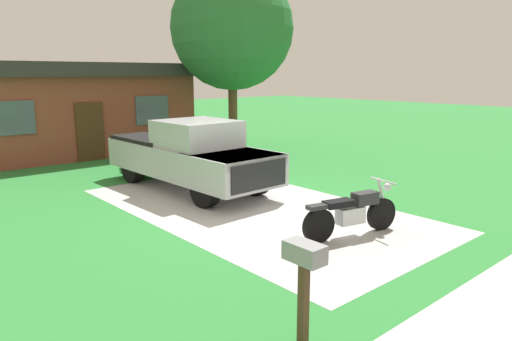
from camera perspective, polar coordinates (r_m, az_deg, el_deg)
ground_plane at (r=10.97m, az=-0.24°, el=-4.70°), size 80.00×80.00×0.00m
driveway_pad at (r=10.97m, az=-0.24°, el=-4.68°), size 4.73×8.62×0.01m
motorcycle at (r=9.26m, az=11.66°, el=-5.04°), size 2.18×0.84×1.09m
pickup_truck at (r=12.90m, az=-8.28°, el=2.03°), size 2.16×5.68×1.90m
mailbox at (r=5.40m, az=5.91°, el=-11.61°), size 0.26×0.48×1.26m
shade_tree at (r=19.05m, az=-2.94°, el=16.94°), size 4.79×4.79×7.23m
neighbor_house at (r=20.14m, az=-22.43°, el=7.15°), size 9.60×5.60×3.50m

